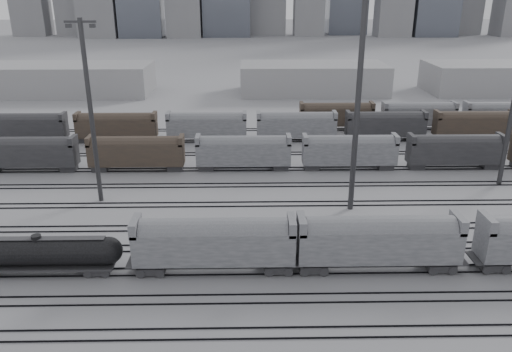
{
  "coord_description": "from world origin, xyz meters",
  "views": [
    {
      "loc": [
        -8.46,
        -43.78,
        27.41
      ],
      "look_at": [
        -7.26,
        18.34,
        4.0
      ],
      "focal_mm": 35.0,
      "sensor_mm": 36.0,
      "label": 1
    }
  ],
  "objects_px": {
    "tank_car_b": "(39,253)",
    "hopper_car_b": "(379,239)",
    "hopper_car_a": "(214,241)",
    "light_mast_c": "(358,99)"
  },
  "relations": [
    {
      "from": "tank_car_b",
      "to": "hopper_car_b",
      "type": "relative_size",
      "value": 1.02
    },
    {
      "from": "tank_car_b",
      "to": "hopper_car_b",
      "type": "xyz_separation_m",
      "value": [
        34.43,
        0.0,
        1.24
      ]
    },
    {
      "from": "hopper_car_a",
      "to": "light_mast_c",
      "type": "height_order",
      "value": "light_mast_c"
    },
    {
      "from": "light_mast_c",
      "to": "tank_car_b",
      "type": "bearing_deg",
      "value": -156.05
    },
    {
      "from": "hopper_car_b",
      "to": "tank_car_b",
      "type": "bearing_deg",
      "value": -180.0
    },
    {
      "from": "hopper_car_b",
      "to": "hopper_car_a",
      "type": "bearing_deg",
      "value": 180.0
    },
    {
      "from": "tank_car_b",
      "to": "hopper_car_b",
      "type": "height_order",
      "value": "hopper_car_b"
    },
    {
      "from": "tank_car_b",
      "to": "hopper_car_a",
      "type": "height_order",
      "value": "hopper_car_a"
    },
    {
      "from": "tank_car_b",
      "to": "hopper_car_a",
      "type": "xyz_separation_m",
      "value": [
        17.75,
        0.0,
        1.19
      ]
    },
    {
      "from": "tank_car_b",
      "to": "hopper_car_b",
      "type": "bearing_deg",
      "value": 0.0
    }
  ]
}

